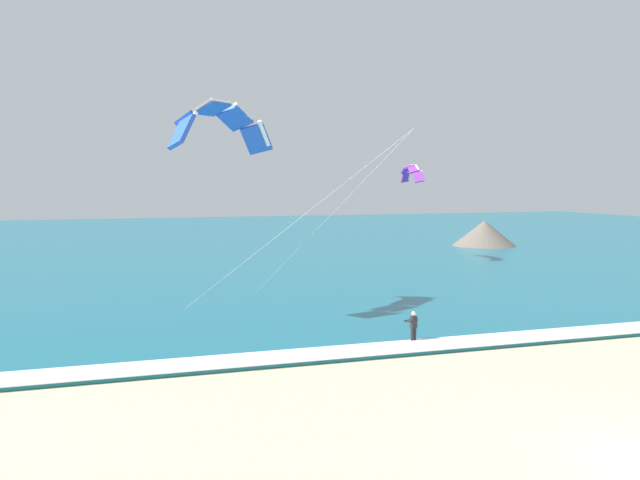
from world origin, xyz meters
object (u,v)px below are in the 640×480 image
at_px(surfboard, 413,344).
at_px(kite_distant, 411,172).
at_px(kite_primary, 218,122).
at_px(kitesurfer, 413,326).

relative_size(surfboard, kite_distant, 0.29).
bearing_deg(surfboard, kite_distant, 65.02).
bearing_deg(kite_primary, surfboard, -47.98).
distance_m(kite_primary, kite_distant, 30.65).
distance_m(kitesurfer, kite_distant, 34.14).
height_order(kitesurfer, kite_primary, kite_primary).
bearing_deg(kite_primary, kitesurfer, -47.94).
distance_m(surfboard, kite_primary, 16.74).
bearing_deg(kite_distant, surfboard, -114.98).
bearing_deg(kite_distant, kitesurfer, -115.00).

